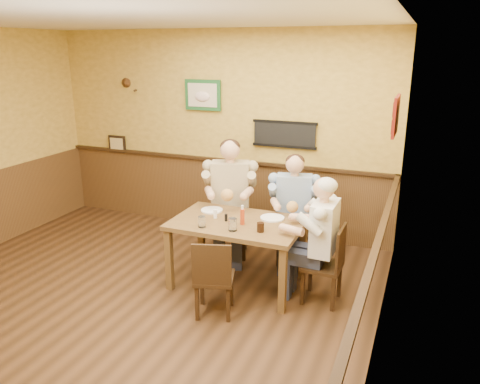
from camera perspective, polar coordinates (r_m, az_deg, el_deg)
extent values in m
plane|color=#331F0F|center=(5.09, -14.62, -13.45)|extent=(5.00, 5.00, 0.00)
cube|color=silver|center=(4.41, -17.49, 19.76)|extent=(5.00, 5.00, 0.02)
cube|color=gold|center=(6.65, -2.74, 7.23)|extent=(5.00, 0.02, 2.80)
cube|color=gold|center=(3.65, 17.10, -1.89)|extent=(0.02, 5.00, 2.80)
cube|color=brown|center=(6.85, -2.70, -0.24)|extent=(5.00, 0.02, 1.00)
cube|color=brown|center=(4.02, 15.66, -14.08)|extent=(0.02, 5.00, 1.00)
cube|color=black|center=(6.26, 5.44, 7.02)|extent=(0.88, 0.03, 0.34)
cube|color=#1E5829|center=(6.63, -4.55, 11.70)|extent=(0.54, 0.03, 0.42)
cube|color=black|center=(7.53, -14.75, 5.68)|extent=(0.30, 0.03, 0.26)
cube|color=maroon|center=(4.55, 18.48, 8.80)|extent=(0.03, 0.48, 0.36)
cube|color=brown|center=(5.08, -0.31, -3.83)|extent=(1.40, 0.90, 0.05)
cube|color=brown|center=(5.17, -8.62, -8.16)|extent=(0.07, 0.07, 0.70)
cube|color=brown|center=(4.70, 5.22, -10.72)|extent=(0.07, 0.07, 0.70)
cube|color=brown|center=(5.79, -4.73, -5.16)|extent=(0.07, 0.07, 0.70)
cube|color=brown|center=(5.38, 7.66, -7.06)|extent=(0.07, 0.07, 0.70)
cylinder|color=white|center=(4.90, -4.67, -3.64)|extent=(0.08, 0.08, 0.12)
cylinder|color=white|center=(4.78, -0.91, -3.99)|extent=(0.09, 0.09, 0.13)
cylinder|color=black|center=(4.77, 2.51, -4.32)|extent=(0.08, 0.08, 0.10)
cylinder|color=#B23713|center=(4.94, 0.29, -2.93)|extent=(0.05, 0.05, 0.19)
cylinder|color=white|center=(5.14, -3.04, -2.69)|extent=(0.04, 0.04, 0.10)
cylinder|color=black|center=(5.06, -1.71, -3.13)|extent=(0.04, 0.04, 0.08)
cylinder|color=white|center=(5.39, -3.45, -2.22)|extent=(0.31, 0.31, 0.02)
cylinder|color=white|center=(5.15, 3.96, -3.16)|extent=(0.27, 0.27, 0.02)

